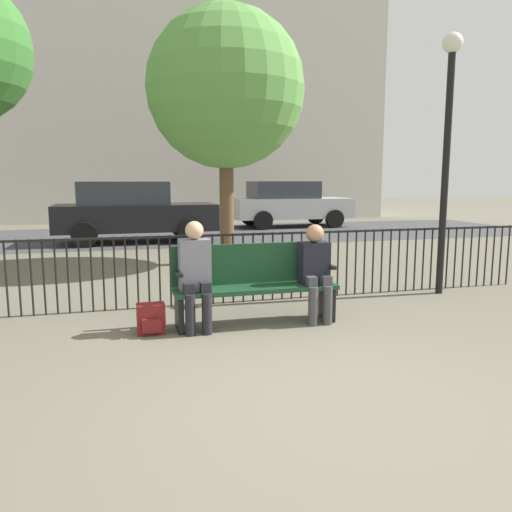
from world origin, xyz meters
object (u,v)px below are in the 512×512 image
at_px(tree_1, 226,89).
at_px(park_bench, 254,281).
at_px(lamp_post, 448,125).
at_px(backpack, 151,319).
at_px(parked_car_0, 133,211).
at_px(seated_person_0, 195,270).
at_px(parked_car_1, 289,203).
at_px(seated_person_1, 315,267).

bearing_deg(tree_1, park_bench, -98.08).
bearing_deg(lamp_post, backpack, -168.43).
height_order(tree_1, parked_car_0, tree_1).
bearing_deg(lamp_post, parked_car_0, 118.69).
height_order(seated_person_0, parked_car_1, parked_car_1).
bearing_deg(backpack, parked_car_1, 64.07).
bearing_deg(lamp_post, seated_person_0, -166.73).
bearing_deg(seated_person_0, backpack, 178.20).
relative_size(park_bench, seated_person_0, 1.55).
height_order(tree_1, parked_car_1, tree_1).
relative_size(tree_1, lamp_post, 1.35).
distance_m(tree_1, lamp_post, 4.40).
bearing_deg(parked_car_0, lamp_post, -61.31).
bearing_deg(park_bench, parked_car_1, 68.85).
relative_size(tree_1, parked_car_1, 1.17).
relative_size(park_bench, parked_car_0, 0.45).
height_order(seated_person_0, seated_person_1, seated_person_0).
bearing_deg(parked_car_1, parked_car_0, -150.37).
bearing_deg(parked_car_1, park_bench, -111.15).
xyz_separation_m(park_bench, lamp_post, (3.04, 0.75, 1.92)).
distance_m(seated_person_1, parked_car_0, 8.63).
bearing_deg(tree_1, seated_person_1, -88.75).
xyz_separation_m(seated_person_1, parked_car_0, (-1.80, 8.44, 0.20)).
relative_size(seated_person_0, lamp_post, 0.33).
relative_size(park_bench, lamp_post, 0.51).
distance_m(park_bench, seated_person_0, 0.74).
distance_m(tree_1, parked_car_0, 5.05).
distance_m(seated_person_0, parked_car_1, 12.66).
height_order(seated_person_1, parked_car_0, parked_car_0).
xyz_separation_m(seated_person_1, lamp_post, (2.34, 0.89, 1.78)).
height_order(seated_person_0, parked_car_0, parked_car_0).
bearing_deg(backpack, seated_person_1, -0.59).
distance_m(seated_person_1, lamp_post, 3.07).
bearing_deg(seated_person_0, parked_car_0, 92.65).
distance_m(seated_person_1, tree_1, 5.20).
height_order(lamp_post, parked_car_1, lamp_post).
height_order(lamp_post, parked_car_0, lamp_post).
xyz_separation_m(park_bench, seated_person_0, (-0.70, -0.13, 0.18)).
bearing_deg(park_bench, lamp_post, 13.90).
bearing_deg(seated_person_0, parked_car_1, 66.10).
bearing_deg(lamp_post, seated_person_1, -159.22).
distance_m(park_bench, parked_car_0, 8.38).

